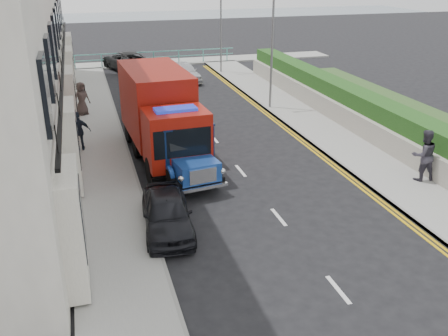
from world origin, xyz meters
TOP-DOWN VIEW (x-y plane):
  - ground at (0.00, 0.00)m, footprint 120.00×120.00m
  - pavement_west at (-5.20, 9.00)m, footprint 2.40×38.00m
  - pavement_east at (5.30, 9.00)m, footprint 2.60×38.00m
  - promenade at (0.00, 29.00)m, footprint 30.00×2.50m
  - sea_plane at (0.00, 60.00)m, footprint 120.00×120.00m
  - garden_east at (7.21, 9.00)m, footprint 1.45×28.00m
  - seafront_railing at (0.00, 28.20)m, footprint 13.00×0.08m
  - lamp_mid at (4.18, 14.00)m, footprint 1.23×0.18m
  - lamp_far at (4.18, 24.00)m, footprint 1.23×0.18m
  - bedford_lorry at (-2.32, 5.72)m, footprint 2.55×4.99m
  - red_lorry at (-2.69, 8.53)m, footprint 2.67×6.93m
  - parked_car_front at (-3.60, 2.17)m, footprint 1.73×3.69m
  - parked_car_mid at (-2.60, 11.82)m, footprint 1.46×4.08m
  - parked_car_rear at (-2.60, 12.88)m, footprint 2.05×4.81m
  - seafront_car_left at (-2.22, 27.00)m, footprint 3.83×5.57m
  - seafront_car_right at (1.12, 22.07)m, footprint 2.02×4.01m
  - pedestrian_east_far at (6.10, 3.10)m, footprint 1.01×0.83m
  - pedestrian_west_near at (-6.00, 9.88)m, footprint 1.01×0.46m
  - pedestrian_west_far at (-5.74, 15.40)m, footprint 1.01×0.91m

SIDE VIEW (x-z plane):
  - ground at x=0.00m, z-range 0.00..0.00m
  - sea_plane at x=0.00m, z-range 0.00..0.00m
  - pavement_west at x=-5.20m, z-range 0.00..0.12m
  - pavement_east at x=5.30m, z-range 0.00..0.12m
  - promenade at x=0.00m, z-range 0.00..0.12m
  - seafront_railing at x=0.00m, z-range 0.03..1.14m
  - parked_car_front at x=-3.60m, z-range 0.00..1.22m
  - seafront_car_right at x=1.12m, z-range 0.00..1.31m
  - parked_car_mid at x=-2.60m, z-range 0.00..1.34m
  - parked_car_rear at x=-2.60m, z-range 0.00..1.38m
  - seafront_car_left at x=-2.22m, z-range 0.00..1.41m
  - garden_east at x=7.21m, z-range 0.02..1.77m
  - pedestrian_west_near at x=-6.00m, z-range 0.12..1.80m
  - pedestrian_west_far at x=-5.74m, z-range 0.12..1.85m
  - bedford_lorry at x=-2.32m, z-range -0.09..2.18m
  - pedestrian_east_far at x=6.10m, z-range 0.12..2.06m
  - red_lorry at x=-2.69m, z-range 0.12..3.68m
  - lamp_mid at x=4.18m, z-range 0.50..7.50m
  - lamp_far at x=4.18m, z-range 0.50..7.50m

